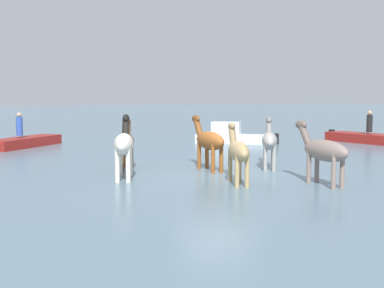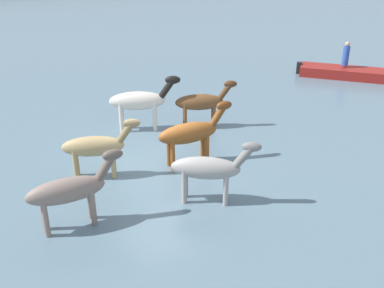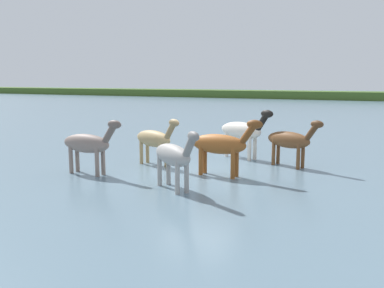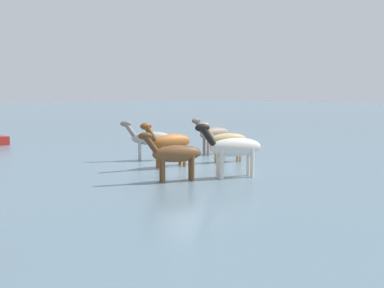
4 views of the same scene
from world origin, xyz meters
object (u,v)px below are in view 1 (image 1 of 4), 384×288
(horse_gray_outer, at_px, (324,151))
(boat_motor_center, at_px, (234,138))
(horse_lead, at_px, (209,141))
(boat_dinghy_port, at_px, (371,140))
(horse_rear_stallion, at_px, (269,141))
(horse_dun_straggler, at_px, (124,144))
(person_watcher_seated, at_px, (370,122))
(horse_chestnut_trailing, at_px, (127,142))
(horse_pinto_flank, at_px, (238,151))
(person_boatman_standing, at_px, (19,125))
(boat_launch_far, at_px, (24,144))

(horse_gray_outer, xyz_separation_m, boat_motor_center, (12.23, -4.63, -0.72))
(horse_lead, distance_m, boat_motor_center, 10.21)
(boat_dinghy_port, bearing_deg, horse_rear_stallion, -71.50)
(horse_dun_straggler, relative_size, boat_motor_center, 0.62)
(boat_motor_center, height_order, person_watcher_seated, person_watcher_seated)
(horse_chestnut_trailing, bearing_deg, horse_dun_straggler, -179.21)
(horse_gray_outer, relative_size, horse_pinto_flank, 1.06)
(horse_pinto_flank, bearing_deg, horse_lead, 9.54)
(horse_pinto_flank, bearing_deg, person_boatman_standing, 37.48)
(horse_pinto_flank, xyz_separation_m, boat_motor_center, (10.90, -6.77, -0.68))
(horse_chestnut_trailing, bearing_deg, boat_dinghy_port, -56.32)
(horse_pinto_flank, distance_m, horse_lead, 2.87)
(horse_chestnut_trailing, xyz_separation_m, boat_motor_center, (6.33, -8.59, -0.67))
(horse_gray_outer, xyz_separation_m, person_watcher_seated, (8.79, -11.30, 0.12))
(horse_rear_stallion, height_order, person_boatman_standing, horse_rear_stallion)
(horse_lead, xyz_separation_m, boat_dinghy_port, (4.55, -12.88, -0.88))
(horse_lead, bearing_deg, horse_rear_stallion, -102.05)
(person_watcher_seated, bearing_deg, boat_dinghy_port, -159.17)
(horse_rear_stallion, relative_size, boat_launch_far, 0.50)
(horse_gray_outer, bearing_deg, boat_launch_far, 24.45)
(boat_launch_far, bearing_deg, horse_chestnut_trailing, -120.98)
(horse_dun_straggler, distance_m, person_boatman_standing, 11.75)
(horse_dun_straggler, relative_size, boat_dinghy_port, 0.46)
(horse_pinto_flank, height_order, person_boatman_standing, horse_pinto_flank)
(person_boatman_standing, bearing_deg, horse_pinto_flank, -164.02)
(horse_lead, bearing_deg, boat_launch_far, 25.53)
(horse_gray_outer, relative_size, person_watcher_seated, 2.03)
(horse_rear_stallion, bearing_deg, horse_pinto_flank, 163.24)
(horse_gray_outer, height_order, horse_chestnut_trailing, horse_gray_outer)
(boat_launch_far, relative_size, boat_motor_center, 1.05)
(boat_dinghy_port, xyz_separation_m, boat_launch_far, (6.82, 17.31, -0.01))
(horse_pinto_flank, distance_m, person_watcher_seated, 15.37)
(horse_rear_stallion, xyz_separation_m, person_watcher_seated, (5.28, -10.68, 0.15))
(horse_lead, xyz_separation_m, person_boatman_standing, (11.36, 4.65, 0.08))
(horse_chestnut_trailing, xyz_separation_m, horse_pinto_flank, (-4.58, -1.82, 0.01))
(boat_dinghy_port, relative_size, boat_launch_far, 1.30)
(boat_dinghy_port, distance_m, boat_launch_far, 18.61)
(horse_pinto_flank, relative_size, person_boatman_standing, 1.91)
(horse_gray_outer, distance_m, horse_dun_straggler, 6.16)
(horse_dun_straggler, distance_m, horse_chestnut_trailing, 2.25)
(horse_dun_straggler, height_order, person_boatman_standing, horse_dun_straggler)
(horse_lead, bearing_deg, boat_dinghy_port, -66.27)
(horse_pinto_flank, relative_size, boat_launch_far, 0.53)
(horse_chestnut_trailing, bearing_deg, horse_rear_stallion, -94.28)
(horse_lead, height_order, person_boatman_standing, horse_lead)
(horse_dun_straggler, distance_m, horse_lead, 3.30)
(boat_launch_far, xyz_separation_m, person_boatman_standing, (-0.02, 0.22, 0.97))
(horse_pinto_flank, distance_m, boat_dinghy_port, 15.38)
(horse_pinto_flank, xyz_separation_m, horse_lead, (2.81, -0.59, 0.07))
(horse_pinto_flank, bearing_deg, boat_launch_far, 36.62)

